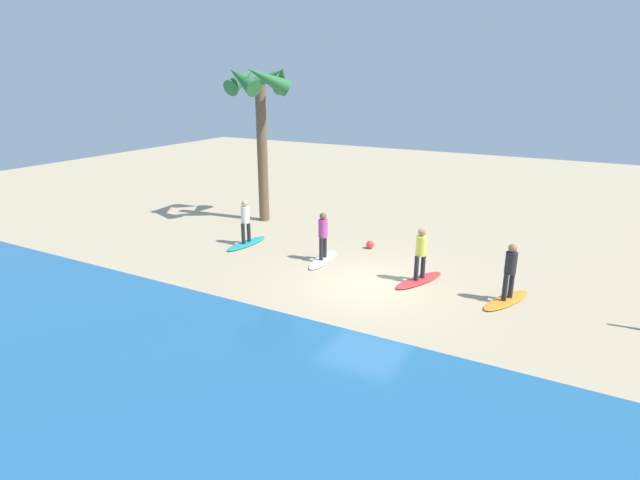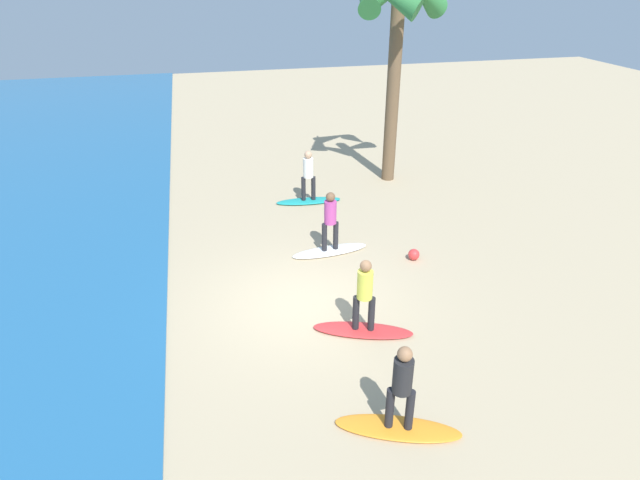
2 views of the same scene
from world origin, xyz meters
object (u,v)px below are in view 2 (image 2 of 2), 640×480
object	(u,v)px
surfboard_white	(330,251)
palm_tree	(398,17)
surfer_orange	(402,383)
surfer_white	(330,217)
surfboard_teal	(309,201)
surfer_teal	(308,172)
beach_ball	(414,255)
surfboard_red	(363,330)
surfboard_orange	(398,428)
surfer_red	(365,291)

from	to	relation	value
surfboard_white	palm_tree	size ratio (longest dim) A/B	0.31
palm_tree	surfer_orange	bearing A→B (deg)	160.72
surfer_orange	surfer_white	bearing A→B (deg)	-4.15
surfer_orange	surfboard_teal	xyz separation A→B (m)	(9.61, -0.62, -0.99)
surfboard_white	surfer_teal	distance (m)	3.57
beach_ball	surfboard_red	bearing A→B (deg)	139.67
surfer_orange	surfboard_white	world-z (taller)	surfer_orange
surfboard_orange	surfboard_teal	bearing A→B (deg)	-71.97
surfer_orange	surfer_teal	bearing A→B (deg)	-3.71
surfboard_orange	surfer_red	size ratio (longest dim) A/B	1.28
surfer_red	surfboard_white	size ratio (longest dim) A/B	0.78
surfboard_red	surfer_white	distance (m)	3.67
surfer_white	beach_ball	world-z (taller)	surfer_white
surfer_white	surfboard_orange	bearing A→B (deg)	175.85
surfboard_teal	palm_tree	size ratio (longest dim) A/B	0.31
surfboard_teal	surfboard_orange	bearing A→B (deg)	90.15
surfer_orange	surfboard_white	distance (m)	6.29
surfer_orange	surfer_teal	size ratio (longest dim) A/B	1.00
surfer_red	surfer_white	size ratio (longest dim) A/B	1.00
surfboard_white	surfer_red	bearing A→B (deg)	80.75
surfer_teal	beach_ball	distance (m)	4.78
surfboard_orange	beach_ball	distance (m)	5.85
surfboard_orange	surfboard_white	world-z (taller)	same
surfboard_white	surfer_white	size ratio (longest dim) A/B	1.28
surfer_teal	surfboard_teal	bearing A→B (deg)	-90.00
surfboard_orange	surfer_white	bearing A→B (deg)	-72.41
surfer_teal	beach_ball	world-z (taller)	surfer_teal
surfer_orange	surfboard_teal	distance (m)	9.69
palm_tree	surfer_teal	bearing A→B (deg)	113.55
surfer_red	palm_tree	distance (m)	10.10
surfboard_orange	surfer_teal	world-z (taller)	surfer_teal
surfer_orange	palm_tree	bearing A→B (deg)	-19.28
surfer_white	beach_ball	distance (m)	2.39
surfboard_red	palm_tree	size ratio (longest dim) A/B	0.31
surfer_white	beach_ball	xyz separation A→B (m)	(-0.90, -2.03, -0.89)
surfer_orange	surfer_red	world-z (taller)	same
beach_ball	surfer_orange	bearing A→B (deg)	154.93
surfer_orange	surfer_red	xyz separation A→B (m)	(2.66, -0.24, 0.00)
surfer_orange	surfer_white	size ratio (longest dim) A/B	1.00
surfboard_red	beach_ball	size ratio (longest dim) A/B	7.07
surfboard_teal	surfer_teal	size ratio (longest dim) A/B	1.28
surfboard_red	surfboard_teal	distance (m)	6.96
surfer_red	surfboard_teal	distance (m)	7.03
surfer_orange	beach_ball	size ratio (longest dim) A/B	5.52
surfboard_white	surfer_white	bearing A→B (deg)	-0.00
palm_tree	beach_ball	bearing A→B (deg)	166.47
surfer_orange	surfer_white	world-z (taller)	same
surfboard_red	surfer_teal	xyz separation A→B (m)	(6.95, -0.38, 0.99)
surfboard_orange	surfer_orange	size ratio (longest dim) A/B	1.28
surfer_white	surfboard_teal	distance (m)	3.57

